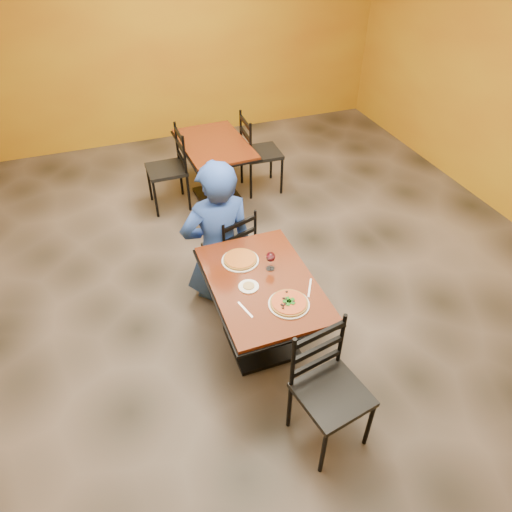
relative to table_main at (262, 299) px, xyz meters
name	(u,v)px	position (x,y,z in m)	size (l,w,h in m)	color
floor	(244,306)	(0.00, 0.50, -0.56)	(7.00, 8.00, 0.01)	black
wall_back	(149,37)	(0.00, 4.50, 0.94)	(7.00, 0.01, 3.00)	#BC9014
table_main	(262,299)	(0.00, 0.00, 0.00)	(0.83, 1.23, 0.75)	maroon
table_second	(215,157)	(0.32, 2.51, 0.00)	(0.83, 1.19, 0.75)	maroon
chair_main_near	(332,395)	(0.14, -0.97, -0.06)	(0.45, 0.45, 0.99)	black
chair_main_far	(229,247)	(-0.01, 0.89, -0.12)	(0.40, 0.40, 0.88)	black
chair_second_left	(166,170)	(-0.29, 2.51, -0.06)	(0.45, 0.45, 0.99)	black
chair_second_right	(261,153)	(0.94, 2.51, -0.05)	(0.46, 0.46, 1.01)	black
diner	(217,232)	(-0.14, 0.80, 0.16)	(0.69, 0.45, 1.44)	#1C419B
plate_main	(289,304)	(0.09, -0.31, 0.20)	(0.31, 0.31, 0.01)	white
pizza_main	(289,303)	(0.09, -0.31, 0.21)	(0.28, 0.28, 0.02)	maroon
plate_far	(240,260)	(-0.08, 0.30, 0.20)	(0.31, 0.31, 0.01)	white
pizza_far	(240,259)	(-0.08, 0.30, 0.21)	(0.28, 0.28, 0.02)	orange
side_plate	(249,287)	(-0.12, -0.02, 0.20)	(0.16, 0.16, 0.01)	white
dip	(249,286)	(-0.12, -0.02, 0.21)	(0.09, 0.09, 0.01)	tan
wine_glass	(271,260)	(0.11, 0.12, 0.28)	(0.08, 0.08, 0.18)	white
fork	(245,310)	(-0.23, -0.25, 0.20)	(0.01, 0.19, 0.00)	silver
knife	(310,288)	(0.32, -0.20, 0.20)	(0.01, 0.21, 0.00)	silver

